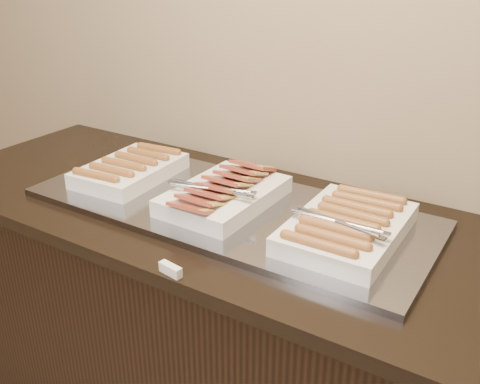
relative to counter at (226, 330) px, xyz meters
name	(u,v)px	position (x,y,z in m)	size (l,w,h in m)	color
counter	(226,330)	(0.00, 0.00, 0.00)	(2.06, 0.76, 0.90)	black
warming_tray	(227,207)	(0.01, 0.00, 0.46)	(1.20, 0.50, 0.02)	gray
dish_left	(130,169)	(-0.37, 0.00, 0.50)	(0.25, 0.36, 0.07)	silver
dish_center	(224,194)	(0.00, 0.00, 0.50)	(0.27, 0.40, 0.09)	silver
dish_right	(347,226)	(0.38, 0.00, 0.50)	(0.28, 0.40, 0.08)	silver
label_holder	(171,270)	(0.09, -0.36, 0.46)	(0.06, 0.02, 0.03)	silver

